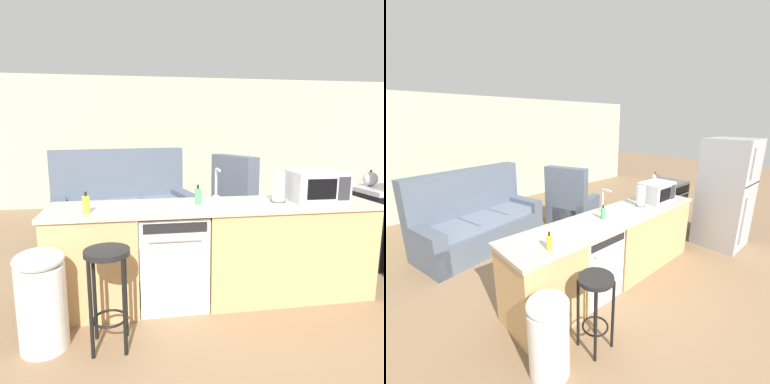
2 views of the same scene
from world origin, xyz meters
The scene contains 16 objects.
ground_plane centered at (0.00, 0.00, 0.00)m, with size 24.00×24.00×0.00m, color #896B4C.
wall_back centered at (0.30, 4.20, 1.30)m, with size 10.00×0.06×2.60m.
kitchen_counter centered at (0.24, 0.00, 0.42)m, with size 2.94×0.66×0.90m.
dishwasher centered at (-0.25, 0.00, 0.42)m, with size 0.58×0.61×0.84m.
stove_range centered at (2.35, 0.55, 0.45)m, with size 0.76×0.68×0.90m.
refrigerator centered at (2.35, -0.55, 0.89)m, with size 0.72×0.73×1.79m.
microwave centered at (1.12, 0.00, 1.04)m, with size 0.50×0.37×0.28m.
sink_faucet centered at (0.20, 0.21, 1.03)m, with size 0.07×0.18×0.30m.
paper_towel_roll centered at (0.74, 0.00, 1.04)m, with size 0.14×0.14×0.28m.
soap_bottle centered at (-0.01, 0.02, 0.97)m, with size 0.06×0.06×0.18m.
dish_soap_bottle centered at (-0.95, -0.18, 0.97)m, with size 0.06×0.06×0.18m.
kettle centered at (2.18, 0.68, 0.99)m, with size 0.21×0.17×0.19m.
bar_stool centered at (-0.77, -0.61, 0.54)m, with size 0.32×0.32×0.74m.
trash_bin centered at (-1.24, -0.54, 0.38)m, with size 0.35×0.35×0.74m.
couch centered at (-0.76, 2.19, 0.39)m, with size 2.15×1.33×1.27m.
armchair centered at (1.02, 1.83, 0.35)m, with size 1.06×1.08×1.20m.
Camera 2 is at (-2.18, -1.96, 2.05)m, focal length 24.00 mm.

